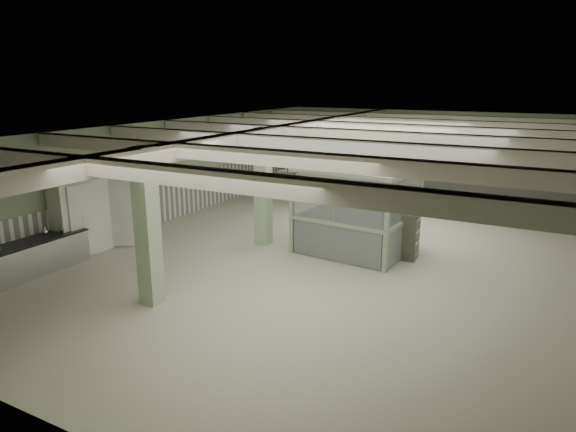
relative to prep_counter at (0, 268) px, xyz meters
The scene contains 28 objects.
floor 9.59m from the prep_counter, 46.95° to the left, with size 20.00×20.00×0.00m, color beige.
ceiling 10.08m from the prep_counter, 46.95° to the left, with size 14.00×20.00×0.02m, color beige.
wall_back 18.26m from the prep_counter, 68.96° to the left, with size 14.00×0.02×3.60m, color #A0B18E.
wall_front 7.32m from the prep_counter, 24.64° to the right, with size 14.00×0.02×3.60m, color #A0B18E.
wall_left 7.14m from the prep_counter, 93.76° to the left, with size 0.02×20.00×3.60m, color #A0B18E.
wainscot_left 7.02m from the prep_counter, 93.56° to the left, with size 0.05×19.90×1.50m, color white.
wainscot_back 18.19m from the prep_counter, 68.93° to the left, with size 13.90×0.05×1.50m, color white.
girder 8.59m from the prep_counter, 60.01° to the left, with size 0.45×19.90×0.40m, color silver.
beam_a 7.20m from the prep_counter, ahead, with size 13.90×0.35×0.32m, color silver.
beam_b 7.45m from the prep_counter, 17.00° to the left, with size 13.90×0.35×0.32m, color silver.
beam_c 8.47m from the prep_counter, 34.53° to the left, with size 13.90×0.35×0.32m, color silver.
beam_d 10.03m from the prep_counter, 46.95° to the left, with size 13.90×0.35×0.32m, color silver.
beam_e 11.91m from the prep_counter, 55.46° to the left, with size 13.90×0.35×0.32m, color silver.
beam_f 13.98m from the prep_counter, 61.41° to the left, with size 13.90×0.35×0.32m, color silver.
beam_g 16.18m from the prep_counter, 65.72° to the left, with size 13.90×0.35×0.32m, color silver.
column_a 4.37m from the prep_counter, 13.90° to the left, with size 0.42×0.42×3.60m, color #ACC6A0.
column_b 7.36m from the prep_counter, 56.05° to the left, with size 0.42×0.42×3.60m, color #ACC6A0.
column_c 11.79m from the prep_counter, 69.83° to the left, with size 0.42×0.42×3.60m, color #ACC6A0.
column_d 15.59m from the prep_counter, 74.93° to the left, with size 0.42×0.42×3.60m, color #ACC6A0.
pendant_front 7.76m from the prep_counter, 15.86° to the left, with size 0.44×0.44×0.22m, color #2C392B.
pendant_mid 10.61m from the prep_counter, 46.81° to the left, with size 0.44×0.44×0.22m, color #2C392B.
pendant_back 14.58m from the prep_counter, 60.61° to the left, with size 0.44×0.44×0.22m, color #2C392B.
prep_counter is the anchor object (origin of this frame).
pitcher_near 1.53m from the prep_counter, 93.36° to the left, with size 0.17×0.20×0.25m, color #B3B4B8, non-canonical shape.
pitcher_far 1.92m from the prep_counter, 87.50° to the left, with size 0.16×0.19×0.24m, color #B3B4B8, non-canonical shape.
walkin_cooler 3.07m from the prep_counter, 91.60° to the left, with size 1.14×2.41×2.21m.
guard_booth 9.66m from the prep_counter, 44.78° to the left, with size 3.44×3.00×2.58m.
filing_cabinet 10.82m from the prep_counter, 38.79° to the left, with size 0.43×0.62×1.34m, color #515446.
Camera 1 is at (5.41, -14.15, 4.98)m, focal length 32.00 mm.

